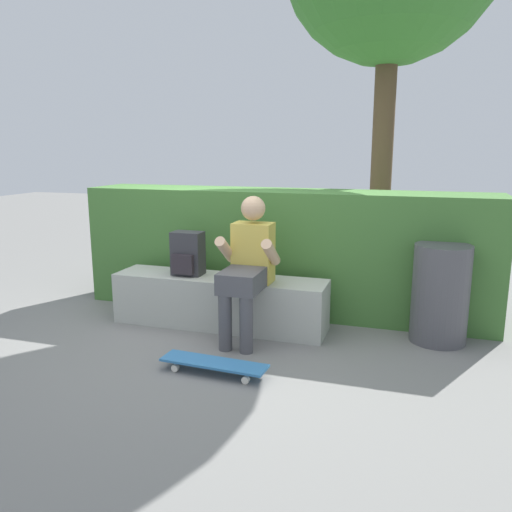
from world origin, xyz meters
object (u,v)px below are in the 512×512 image
person_skater (248,263)px  backpack_on_bench (187,254)px  bench_main (220,301)px  trash_bin (440,294)px  skateboard_near_person (214,364)px

person_skater → backpack_on_bench: (-0.65, 0.20, -0.00)m
bench_main → trash_bin: (1.91, 0.20, 0.18)m
skateboard_near_person → bench_main: bearing=109.2°
bench_main → skateboard_near_person: bearing=-70.8°
person_skater → trash_bin: size_ratio=1.46×
bench_main → skateboard_near_person: (0.34, -0.97, -0.16)m
skateboard_near_person → trash_bin: bearing=36.6°
backpack_on_bench → trash_bin: bearing=5.5°
skateboard_near_person → trash_bin: (1.57, 1.17, 0.34)m
backpack_on_bench → bench_main: bearing=1.8°
skateboard_near_person → trash_bin: 1.99m
bench_main → person_skater: (0.35, -0.21, 0.43)m
person_skater → skateboard_near_person: 0.96m
backpack_on_bench → skateboard_near_person: bearing=-56.1°
backpack_on_bench → trash_bin: backpack_on_bench is taller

